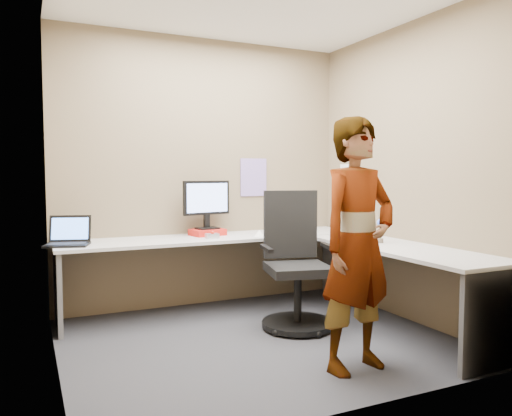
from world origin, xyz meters
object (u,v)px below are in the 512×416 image
desk (284,257)px  person (358,244)px  monitor (207,201)px  office_chair (296,272)px

desk → person: 1.22m
desk → monitor: (-0.48, 0.72, 0.49)m
office_chair → person: size_ratio=0.68×
office_chair → person: person is taller
desk → office_chair: size_ratio=2.55×
desk → monitor: bearing=123.9°
office_chair → person: (-0.09, -1.01, 0.38)m
monitor → person: size_ratio=0.29×
desk → monitor: size_ratio=5.95×
monitor → person: 1.96m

